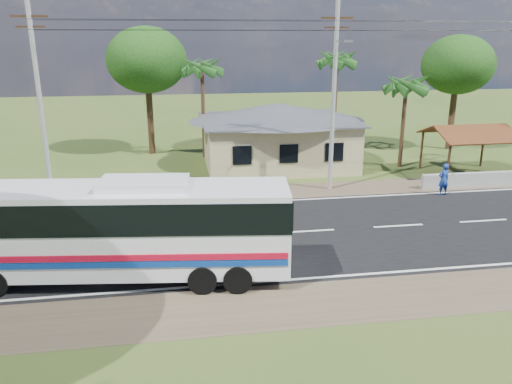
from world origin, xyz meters
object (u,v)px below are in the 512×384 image
at_px(waiting_shed, 469,134).
at_px(person, 444,180).
at_px(coach_bus, 118,223).
at_px(motorcycle, 443,180).

xyz_separation_m(waiting_shed, person, (-3.90, -4.21, -1.78)).
height_order(waiting_shed, coach_bus, coach_bus).
xyz_separation_m(coach_bus, person, (17.33, 7.87, -1.30)).
height_order(waiting_shed, motorcycle, waiting_shed).
bearing_deg(person, motorcycle, -128.89).
distance_m(motorcycle, person, 1.71).
bearing_deg(motorcycle, person, 149.45).
relative_size(waiting_shed, coach_bus, 0.40).
bearing_deg(coach_bus, waiting_shed, 36.64).
relative_size(waiting_shed, motorcycle, 2.94).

